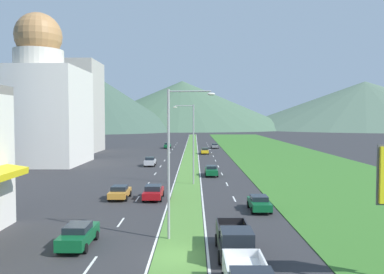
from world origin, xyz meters
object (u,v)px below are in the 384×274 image
Objects in this scene: car_0 at (120,192)px; car_5 at (168,145)px; street_lamp_mid at (191,139)px; car_8 at (78,235)px; car_2 at (259,203)px; street_lamp_near at (173,154)px; car_1 at (211,171)px; car_4 at (153,192)px; car_6 at (215,146)px; car_3 at (205,151)px; car_7 at (150,161)px; pickup_truck_0 at (235,241)px.

car_0 is 70.09m from car_5.
street_lamp_mid is 2.26× the size of car_8.
car_2 is 0.90× the size of car_8.
street_lamp_mid is at bearing -173.21° from car_5.
street_lamp_near reaches higher than car_1.
car_4 reaches higher than car_6.
car_3 is 17.73m from car_6.
car_6 is 86.20m from car_8.
street_lamp_mid reaches higher than car_2.
car_2 is at bearing 49.55° from street_lamp_near.
car_1 is at bearing 0.10° from car_3.
car_4 is 1.11× the size of car_7.
car_8 is at bearing -100.07° from pickup_truck_0.
car_2 is 17.03m from car_8.
pickup_truck_0 reaches higher than car_1.
car_2 is (3.46, -21.88, -0.05)m from car_1.
car_8 reaches higher than car_0.
car_5 is (-10.14, 53.43, 0.05)m from car_1.
car_5 reaches higher than car_1.
car_1 is 33.66m from car_8.
car_7 is (-13.57, -41.19, 0.10)m from car_6.
car_7 is 0.91× the size of car_8.
car_5 is at bearing 96.79° from street_lamp_mid.
car_1 is at bearing -171.01° from car_2.
car_5 is 0.88× the size of pickup_truck_0.
car_3 is at bearing -179.96° from pickup_truck_0.
street_lamp_mid reaches higher than car_0.
pickup_truck_0 is (10.37, -45.77, 0.17)m from car_7.
car_0 is (-7.47, -9.07, -5.07)m from street_lamp_mid.
car_6 is 0.76× the size of pickup_truck_0.
car_4 is 1.01× the size of car_8.
street_lamp_near reaches higher than car_8.
street_lamp_near is 31.27m from car_1.
car_5 is (-7.26, 61.02, -4.98)m from street_lamp_mid.
car_4 is at bearing 101.69° from street_lamp_near.
car_8 is (-10.16, -32.09, 0.02)m from car_1.
car_1 is at bearing -22.00° from car_4.
car_1 is 54.38m from car_5.
car_6 is at bearing -8.13° from car_4.
car_4 is (-6.79, -16.81, -0.00)m from car_1.
car_0 is (-6.41, 13.90, -5.28)m from street_lamp_near.
car_0 is 0.95× the size of car_3.
car_0 is 0.94× the size of car_1.
car_5 is at bearing 94.22° from street_lamp_near.
car_6 is (13.54, 69.74, -0.02)m from car_0.
car_3 is at bearing -7.31° from car_4.
car_0 is 71.04m from car_6.
street_lamp_near is 7.19m from pickup_truck_0.
car_2 is at bearing -169.76° from car_5.
car_0 is at bearing 87.68° from car_4.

